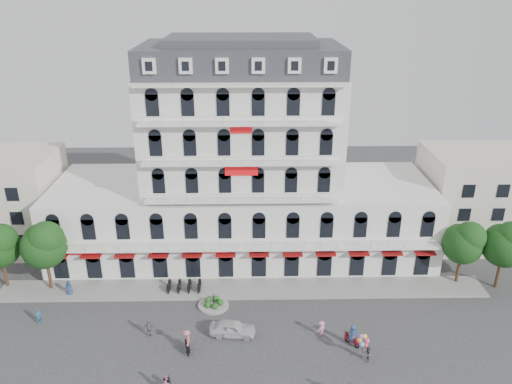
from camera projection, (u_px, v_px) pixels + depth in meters
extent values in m
plane|color=#38383A|center=(242.00, 344.00, 46.45)|extent=(120.00, 120.00, 0.00)
cube|color=gray|center=(243.00, 289.00, 54.70)|extent=(53.00, 4.00, 0.16)
cube|color=silver|center=(243.00, 217.00, 61.26)|extent=(45.00, 14.00, 9.00)
cube|color=silver|center=(242.00, 130.00, 56.95)|extent=(22.00, 12.00, 13.00)
cube|color=#2D3035|center=(241.00, 58.00, 53.83)|extent=(21.56, 11.76, 3.00)
cube|color=#2D3035|center=(241.00, 40.00, 53.08)|extent=(15.84, 8.64, 0.80)
cube|color=maroon|center=(242.00, 255.00, 54.75)|extent=(40.50, 1.00, 0.15)
cube|color=red|center=(241.00, 169.00, 52.30)|extent=(3.50, 0.10, 1.40)
cube|color=beige|center=(2.00, 201.00, 62.01)|extent=(14.00, 10.00, 12.00)
cube|color=beige|center=(480.00, 197.00, 63.01)|extent=(14.00, 10.00, 12.00)
cylinder|color=gray|center=(214.00, 305.00, 51.88)|extent=(3.20, 3.20, 0.24)
cylinder|color=black|center=(213.00, 299.00, 51.57)|extent=(0.08, 0.08, 1.40)
sphere|color=#174416|center=(220.00, 302.00, 51.76)|extent=(0.70, 0.70, 0.70)
sphere|color=#174416|center=(216.00, 299.00, 52.36)|extent=(0.70, 0.70, 0.70)
sphere|color=#174416|center=(208.00, 300.00, 52.12)|extent=(0.70, 0.70, 0.70)
sphere|color=#174416|center=(208.00, 305.00, 51.37)|extent=(0.70, 0.70, 0.70)
sphere|color=#174416|center=(215.00, 306.00, 51.13)|extent=(0.70, 0.70, 0.70)
cylinder|color=#382314|center=(5.00, 273.00, 54.54)|extent=(0.36, 0.36, 3.52)
sphere|color=#133310|center=(1.00, 240.00, 52.61)|extent=(3.52, 3.52, 3.52)
cylinder|color=#382314|center=(49.00, 274.00, 54.12)|extent=(0.36, 0.36, 3.74)
sphere|color=#133310|center=(44.00, 247.00, 52.79)|extent=(4.76, 4.76, 4.76)
sphere|color=#133310|center=(46.00, 239.00, 52.09)|extent=(3.74, 3.74, 3.74)
sphere|color=#133310|center=(40.00, 240.00, 52.79)|extent=(3.40, 3.40, 3.40)
cylinder|color=#382314|center=(458.00, 269.00, 55.38)|extent=(0.36, 0.36, 3.43)
sphere|color=#133310|center=(463.00, 244.00, 54.16)|extent=(4.37, 4.37, 4.37)
sphere|color=#133310|center=(470.00, 237.00, 53.50)|extent=(3.43, 3.43, 3.43)
sphere|color=#133310|center=(459.00, 238.00, 54.19)|extent=(3.12, 3.12, 3.12)
cylinder|color=#382314|center=(498.00, 273.00, 54.48)|extent=(0.36, 0.36, 3.65)
sphere|color=#133310|center=(504.00, 246.00, 53.18)|extent=(4.65, 4.65, 4.65)
sphere|color=#133310|center=(512.00, 238.00, 52.49)|extent=(3.65, 3.65, 3.65)
sphere|color=#133310|center=(500.00, 239.00, 53.19)|extent=(3.32, 3.32, 3.32)
imported|color=silver|center=(233.00, 328.00, 47.44)|extent=(4.55, 2.22, 1.50)
imported|color=pink|center=(166.00, 382.00, 40.45)|extent=(0.60, 0.75, 1.49)
cube|color=maroon|center=(352.00, 340.00, 46.20)|extent=(1.26, 1.35, 0.35)
torus|color=black|center=(347.00, 339.00, 46.68)|extent=(0.49, 0.53, 0.60)
torus|color=black|center=(357.00, 345.00, 45.94)|extent=(0.49, 0.53, 0.60)
imported|color=#2B4B82|center=(353.00, 333.00, 45.90)|extent=(0.98, 1.00, 1.74)
cube|color=black|center=(187.00, 347.00, 45.36)|extent=(0.67, 1.54, 0.35)
torus|color=black|center=(188.00, 353.00, 44.97)|extent=(0.25, 0.61, 0.60)
torus|color=black|center=(187.00, 345.00, 45.96)|extent=(0.25, 0.61, 0.60)
imported|color=#C3676F|center=(187.00, 339.00, 45.03)|extent=(0.95, 1.34, 1.88)
imported|color=navy|center=(69.00, 288.00, 53.39)|extent=(0.85, 0.55, 1.74)
imported|color=slate|center=(149.00, 328.00, 47.24)|extent=(1.05, 0.45, 1.79)
imported|color=pink|center=(321.00, 328.00, 47.37)|extent=(1.18, 1.09, 1.59)
imported|color=#29587B|center=(39.00, 316.00, 48.99)|extent=(0.67, 0.74, 1.69)
imported|color=#4E4C53|center=(367.00, 354.00, 44.14)|extent=(0.77, 0.89, 1.58)
cylinder|color=black|center=(362.00, 350.00, 44.33)|extent=(0.04, 0.04, 2.00)
sphere|color=#E54C99|center=(367.00, 341.00, 43.94)|extent=(0.44, 0.44, 0.44)
sphere|color=yellow|center=(365.00, 336.00, 44.14)|extent=(0.44, 0.44, 0.44)
sphere|color=#994CD8|center=(361.00, 336.00, 44.13)|extent=(0.44, 0.44, 0.44)
sphere|color=orange|center=(359.00, 340.00, 43.92)|extent=(0.44, 0.44, 0.44)
sphere|color=#4CB2E5|center=(362.00, 345.00, 43.73)|extent=(0.44, 0.44, 0.44)
sphere|color=#D8334C|center=(366.00, 345.00, 43.76)|extent=(0.44, 0.44, 0.44)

